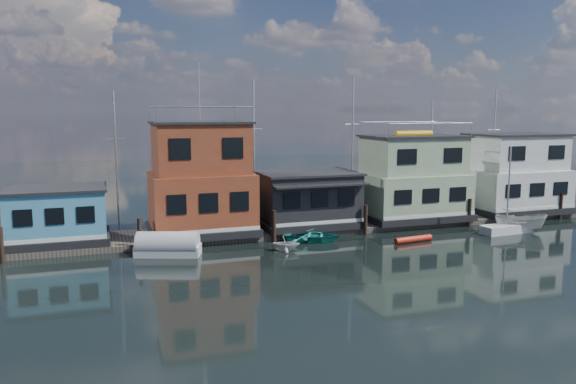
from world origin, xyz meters
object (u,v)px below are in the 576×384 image
object	(u,v)px
houseboat_white	(514,175)
tarp_runabout	(168,246)
houseboat_red	(201,181)
red_kayak	(413,239)
dinghy_white	(285,243)
dinghy_teal	(312,236)
day_sailer	(506,228)
houseboat_blue	(58,215)
motorboat	(521,223)
houseboat_dark	(307,199)
houseboat_green	(412,179)

from	to	relation	value
houseboat_white	tarp_runabout	bearing A→B (deg)	-171.93
houseboat_red	red_kayak	bearing A→B (deg)	-24.08
dinghy_white	dinghy_teal	distance (m)	3.17
houseboat_white	day_sailer	xyz separation A→B (m)	(-5.35, -5.68, -3.14)
houseboat_blue	houseboat_white	bearing A→B (deg)	0.00
houseboat_white	motorboat	size ratio (longest dim) A/B	2.29
houseboat_blue	dinghy_white	xyz separation A→B (m)	(13.93, -5.43, -1.70)
day_sailer	motorboat	distance (m)	1.26
houseboat_red	motorboat	size ratio (longest dim) A/B	3.23
red_kayak	day_sailer	size ratio (longest dim) A/B	0.46
day_sailer	tarp_runabout	bearing A→B (deg)	172.20
houseboat_blue	dinghy_white	size ratio (longest dim) A/B	3.37
houseboat_blue	houseboat_dark	xyz separation A→B (m)	(17.50, -0.02, 0.21)
houseboat_dark	houseboat_green	size ratio (longest dim) A/B	0.88
motorboat	houseboat_red	bearing A→B (deg)	106.36
red_kayak	day_sailer	xyz separation A→B (m)	(8.10, 0.37, 0.17)
dinghy_teal	day_sailer	distance (m)	14.79
houseboat_blue	dinghy_teal	distance (m)	16.99
houseboat_blue	day_sailer	distance (m)	31.72
houseboat_white	red_kayak	bearing A→B (deg)	-155.75
dinghy_white	red_kayak	world-z (taller)	dinghy_white
houseboat_white	red_kayak	distance (m)	15.12
houseboat_red	dinghy_white	bearing A→B (deg)	-50.77
houseboat_dark	day_sailer	bearing A→B (deg)	-22.53
motorboat	tarp_runabout	bearing A→B (deg)	117.12
houseboat_blue	motorboat	xyz separation A→B (m)	(32.37, -5.75, -1.50)
houseboat_dark	red_kayak	world-z (taller)	houseboat_dark
houseboat_red	houseboat_dark	distance (m)	8.18
houseboat_green	day_sailer	size ratio (longest dim) A/B	1.31
houseboat_red	tarp_runabout	xyz separation A→B (m)	(-2.91, -4.24, -3.50)
houseboat_red	dinghy_teal	size ratio (longest dim) A/B	3.05
houseboat_green	houseboat_white	size ratio (longest dim) A/B	1.00
houseboat_dark	day_sailer	xyz separation A→B (m)	(13.65, -5.66, -2.02)
houseboat_green	red_kayak	world-z (taller)	houseboat_green
houseboat_blue	houseboat_red	size ratio (longest dim) A/B	0.54
red_kayak	tarp_runabout	size ratio (longest dim) A/B	0.69
houseboat_blue	houseboat_green	bearing A→B (deg)	0.00
day_sailer	houseboat_white	bearing A→B (deg)	42.32
day_sailer	red_kayak	bearing A→B (deg)	178.19
dinghy_white	tarp_runabout	bearing A→B (deg)	99.20
houseboat_green	dinghy_white	world-z (taller)	houseboat_green
houseboat_dark	motorboat	size ratio (longest dim) A/B	2.01
houseboat_dark	tarp_runabout	xyz separation A→B (m)	(-10.91, -4.22, -1.81)
houseboat_green	tarp_runabout	world-z (taller)	houseboat_green
houseboat_white	houseboat_red	bearing A→B (deg)	-180.00
houseboat_blue	red_kayak	bearing A→B (deg)	-14.72
houseboat_red	houseboat_dark	xyz separation A→B (m)	(8.00, -0.02, -1.69)
houseboat_dark	motorboat	world-z (taller)	houseboat_dark
day_sailer	motorboat	world-z (taller)	day_sailer
houseboat_green	dinghy_white	distance (m)	14.03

